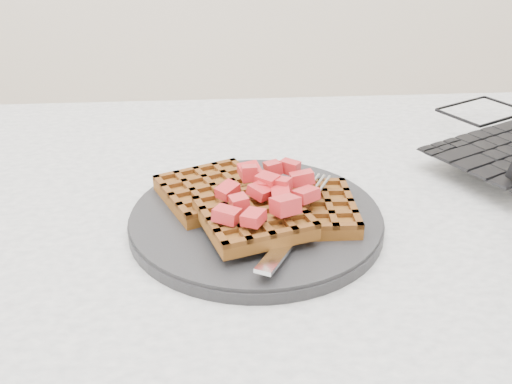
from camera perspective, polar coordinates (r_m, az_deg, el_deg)
table at (r=0.70m, az=6.03°, el=-10.44°), size 1.20×0.80×0.75m
plate at (r=0.61m, az=0.00°, el=-2.68°), size 0.27×0.27×0.02m
waffles at (r=0.59m, az=0.04°, el=-1.26°), size 0.21×0.20×0.03m
strawberry_pile at (r=0.58m, az=0.00°, el=1.21°), size 0.15×0.15×0.02m
fork at (r=0.57m, az=4.35°, el=-3.13°), size 0.10×0.17×0.02m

